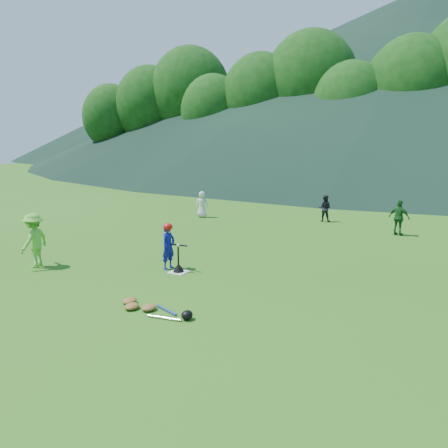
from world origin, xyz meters
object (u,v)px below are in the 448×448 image
object	(u,v)px
fielder_c	(399,218)
equipment_pile	(149,308)
adult_coach	(34,240)
home_plate	(179,272)
fielder_b	(325,208)
fielder_a	(202,204)
batter_child	(168,247)
batting_tee	(178,268)

from	to	relation	value
fielder_c	equipment_pile	xyz separation A→B (m)	(-3.44, -10.37, -0.60)
equipment_pile	adult_coach	bearing A→B (deg)	167.67
home_plate	fielder_b	world-z (taller)	fielder_b
adult_coach	fielder_c	xyz separation A→B (m)	(8.22, 9.32, -0.09)
adult_coach	fielder_a	size ratio (longest dim) A/B	1.25
batter_child	fielder_c	size ratio (longest dim) A/B	0.93
fielder_c	equipment_pile	world-z (taller)	fielder_c
home_plate	equipment_pile	xyz separation A→B (m)	(1.00, -2.52, 0.06)
fielder_b	fielder_a	bearing A→B (deg)	11.24
fielder_b	equipment_pile	world-z (taller)	fielder_b
batting_tee	fielder_b	bearing A→B (deg)	82.60
fielder_b	equipment_pile	size ratio (longest dim) A/B	0.64
fielder_b	batting_tee	world-z (taller)	fielder_b
home_plate	adult_coach	size ratio (longest dim) A/B	0.30
fielder_b	home_plate	bearing A→B (deg)	76.52
fielder_b	batter_child	bearing A→B (deg)	73.80
fielder_c	equipment_pile	bearing A→B (deg)	89.12
equipment_pile	batter_child	bearing A→B (deg)	118.12
home_plate	equipment_pile	size ratio (longest dim) A/B	0.25
home_plate	fielder_b	size ratio (longest dim) A/B	0.39
home_plate	adult_coach	distance (m)	4.12
batter_child	fielder_b	world-z (taller)	batter_child
adult_coach	fielder_b	world-z (taller)	adult_coach
fielder_b	fielder_c	xyz separation A→B (m)	(3.23, -1.52, 0.08)
adult_coach	fielder_a	distance (m)	9.21
fielder_c	fielder_b	bearing A→B (deg)	-7.67
fielder_a	equipment_pile	size ratio (longest dim) A/B	0.67
adult_coach	home_plate	bearing A→B (deg)	97.54
home_plate	batting_tee	distance (m)	0.12
batter_child	adult_coach	size ratio (longest dim) A/B	0.83
fielder_a	equipment_pile	xyz separation A→B (m)	(5.04, -10.24, -0.54)
batter_child	fielder_a	bearing A→B (deg)	29.25
fielder_a	batter_child	bearing A→B (deg)	95.28
home_plate	fielder_a	distance (m)	8.74
fielder_c	equipment_pile	distance (m)	10.94
batter_child	fielder_a	distance (m)	8.39
fielder_a	batting_tee	distance (m)	8.73
fielder_a	fielder_b	distance (m)	5.51
home_plate	fielder_a	xyz separation A→B (m)	(-4.04, 7.73, 0.59)
home_plate	fielder_b	distance (m)	9.46
batting_tee	home_plate	bearing A→B (deg)	0.00
batter_child	batting_tee	distance (m)	0.67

